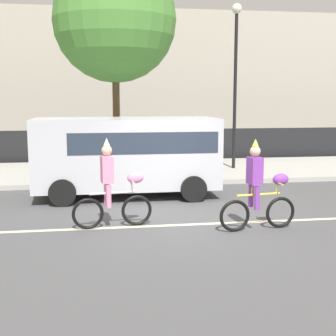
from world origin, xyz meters
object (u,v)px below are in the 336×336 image
(parked_van_silver, at_px, (129,151))
(street_lamp_post, at_px, (236,62))
(parade_cyclist_pink, at_px, (113,189))
(parade_cyclist_purple, at_px, (259,190))

(parked_van_silver, bearing_deg, street_lamp_post, 41.58)
(parade_cyclist_pink, bearing_deg, street_lamp_post, 55.54)
(parade_cyclist_purple, xyz_separation_m, parked_van_silver, (-2.44, 3.78, 0.44))
(parade_cyclist_purple, distance_m, parked_van_silver, 4.52)
(parked_van_silver, bearing_deg, parade_cyclist_purple, -57.21)
(parade_cyclist_purple, relative_size, street_lamp_post, 0.33)
(parade_cyclist_purple, bearing_deg, parade_cyclist_pink, 168.12)
(parade_cyclist_pink, relative_size, street_lamp_post, 0.33)
(parade_cyclist_pink, distance_m, parade_cyclist_purple, 3.07)
(parade_cyclist_pink, bearing_deg, parked_van_silver, 79.88)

